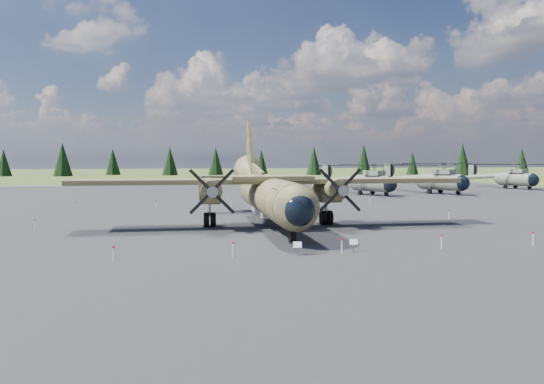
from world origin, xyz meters
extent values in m
plane|color=#495525|center=(0.00, 0.00, 0.00)|extent=(500.00, 500.00, 0.00)
cube|color=#515256|center=(0.00, 10.00, 0.00)|extent=(120.00, 120.00, 0.04)
cylinder|color=#3B4324|center=(0.55, -1.85, 2.34)|extent=(3.78, 18.40, 2.84)
sphere|color=#3B4324|center=(0.08, -10.98, 2.34)|extent=(2.93, 2.93, 2.79)
sphere|color=black|center=(0.05, -11.54, 2.28)|extent=(2.15, 2.15, 2.05)
cube|color=black|center=(0.17, -9.36, 3.10)|extent=(2.11, 1.73, 0.56)
cone|color=#3B4324|center=(1.17, 10.11, 3.40)|extent=(3.14, 7.11, 4.28)
cube|color=#989B9D|center=(0.60, -0.84, 1.17)|extent=(2.24, 6.18, 0.51)
cube|color=#36391E|center=(0.58, -1.35, 3.50)|extent=(29.58, 4.96, 0.36)
cube|color=#3B4324|center=(0.58, -1.35, 3.72)|extent=(6.27, 3.96, 0.36)
cylinder|color=#3B4324|center=(-4.00, -1.42, 2.94)|extent=(1.79, 5.35, 1.52)
cube|color=#3B4324|center=(-3.96, -0.61, 2.28)|extent=(1.70, 3.53, 0.81)
cone|color=gray|center=(-4.17, -4.71, 2.94)|extent=(0.82, 0.95, 0.77)
cylinder|color=black|center=(-3.96, -0.61, 0.56)|extent=(0.95, 1.16, 1.12)
cylinder|color=#3B4324|center=(5.12, -1.89, 2.94)|extent=(1.79, 5.35, 1.52)
cube|color=#3B4324|center=(5.17, -1.07, 2.28)|extent=(1.70, 3.53, 0.81)
cone|color=gray|center=(4.96, -5.18, 2.94)|extent=(0.82, 0.95, 0.77)
cylinder|color=black|center=(5.17, -1.07, 0.56)|extent=(0.95, 1.16, 1.12)
cube|color=#3B4324|center=(0.97, 6.26, 4.01)|extent=(0.68, 7.67, 1.70)
cube|color=#36391E|center=(1.19, 10.62, 3.45)|extent=(9.85, 2.73, 0.22)
cylinder|color=gray|center=(0.15, -9.76, 1.29)|extent=(0.15, 0.15, 0.91)
cylinder|color=black|center=(0.15, -9.76, 0.56)|extent=(0.40, 0.97, 0.95)
cylinder|color=gray|center=(22.11, 29.86, 1.71)|extent=(4.64, 7.04, 2.31)
sphere|color=black|center=(23.35, 26.78, 1.66)|extent=(2.77, 2.77, 2.13)
sphere|color=gray|center=(20.86, 32.95, 1.71)|extent=(2.77, 2.77, 2.13)
cube|color=gray|center=(22.25, 29.52, 3.19)|extent=(2.56, 3.33, 0.69)
cylinder|color=gray|center=(22.25, 29.52, 3.88)|extent=(0.43, 0.43, 0.92)
cylinder|color=gray|center=(19.56, 36.16, 2.03)|extent=(3.68, 7.61, 1.32)
cube|color=gray|center=(18.26, 39.37, 3.19)|extent=(0.67, 1.28, 2.22)
cylinder|color=black|center=(18.56, 39.49, 3.19)|extent=(0.95, 2.25, 2.40)
cylinder|color=black|center=(23.15, 27.29, 0.37)|extent=(0.48, 0.68, 0.63)
cylinder|color=black|center=(20.53, 30.42, 0.37)|extent=(0.53, 0.79, 0.74)
cylinder|color=gray|center=(20.53, 30.42, 0.85)|extent=(0.17, 0.17, 1.34)
cylinder|color=black|center=(22.85, 31.36, 0.37)|extent=(0.53, 0.79, 0.74)
cylinder|color=gray|center=(22.85, 31.36, 0.85)|extent=(0.17, 0.17, 1.34)
cylinder|color=gray|center=(33.18, 30.13, 1.77)|extent=(4.87, 7.30, 2.40)
sphere|color=black|center=(34.51, 26.95, 1.73)|extent=(2.89, 2.89, 2.21)
sphere|color=gray|center=(31.85, 33.32, 1.77)|extent=(2.89, 2.89, 2.21)
cube|color=gray|center=(33.33, 29.78, 3.31)|extent=(2.69, 3.46, 0.72)
cylinder|color=gray|center=(33.33, 29.78, 4.03)|extent=(0.45, 0.45, 0.96)
cylinder|color=gray|center=(30.47, 36.64, 2.11)|extent=(3.90, 7.87, 1.37)
cube|color=gray|center=(29.08, 39.96, 3.31)|extent=(0.71, 1.32, 2.30)
cylinder|color=black|center=(29.39, 40.09, 3.31)|extent=(1.01, 2.32, 2.49)
cylinder|color=black|center=(34.29, 27.48, 0.38)|extent=(0.50, 0.71, 0.65)
cylinder|color=black|center=(31.54, 30.70, 0.38)|extent=(0.56, 0.82, 0.77)
cylinder|color=gray|center=(31.54, 30.70, 0.89)|extent=(0.18, 0.18, 1.39)
cylinder|color=black|center=(33.93, 31.69, 0.38)|extent=(0.56, 0.82, 0.77)
cylinder|color=gray|center=(33.93, 31.69, 0.89)|extent=(0.18, 0.18, 1.39)
cylinder|color=gray|center=(52.83, 39.63, 1.68)|extent=(3.71, 6.88, 2.27)
sphere|color=black|center=(53.58, 36.45, 1.63)|extent=(2.51, 2.51, 2.09)
sphere|color=gray|center=(52.08, 42.82, 1.68)|extent=(2.51, 2.51, 2.09)
cube|color=gray|center=(52.91, 39.28, 3.13)|extent=(2.17, 3.18, 0.68)
cylinder|color=gray|center=(52.91, 39.28, 3.81)|extent=(0.39, 0.39, 0.91)
cylinder|color=gray|center=(51.30, 46.13, 2.00)|extent=(2.52, 7.72, 1.30)
cube|color=gray|center=(50.53, 49.45, 3.13)|extent=(0.49, 1.28, 2.18)
cylinder|color=black|center=(50.84, 49.52, 3.13)|extent=(0.59, 2.31, 2.36)
cylinder|color=black|center=(53.45, 36.98, 0.36)|extent=(0.39, 0.66, 0.62)
cylinder|color=black|center=(51.39, 40.41, 0.36)|extent=(0.43, 0.77, 0.73)
cylinder|color=gray|center=(51.39, 40.41, 0.84)|extent=(0.15, 0.15, 1.32)
cylinder|color=black|center=(53.78, 40.97, 0.36)|extent=(0.43, 0.77, 0.73)
cylinder|color=gray|center=(53.78, 40.97, 0.84)|extent=(0.15, 0.15, 1.32)
cube|color=gray|center=(-0.51, -13.45, 0.29)|extent=(0.11, 0.11, 0.58)
cube|color=white|center=(-0.51, -13.50, 0.57)|extent=(0.51, 0.34, 0.33)
cube|color=gray|center=(2.82, -13.07, 0.28)|extent=(0.09, 0.09, 0.56)
cube|color=white|center=(2.82, -13.12, 0.55)|extent=(0.48, 0.28, 0.32)
cylinder|color=white|center=(-10.00, -13.50, 0.40)|extent=(0.07, 0.07, 0.80)
cylinder|color=#AF1216|center=(-10.00, -13.50, 0.80)|extent=(0.12, 0.12, 0.10)
cylinder|color=white|center=(-4.00, -13.50, 0.40)|extent=(0.07, 0.07, 0.80)
cylinder|color=#AF1216|center=(-4.00, -13.50, 0.80)|extent=(0.12, 0.12, 0.10)
cylinder|color=white|center=(2.00, -13.50, 0.40)|extent=(0.07, 0.07, 0.80)
cylinder|color=#AF1216|center=(2.00, -13.50, 0.80)|extent=(0.12, 0.12, 0.10)
cylinder|color=white|center=(8.00, -13.50, 0.40)|extent=(0.07, 0.07, 0.80)
cylinder|color=#AF1216|center=(8.00, -13.50, 0.80)|extent=(0.12, 0.12, 0.10)
cylinder|color=white|center=(14.00, -13.50, 0.40)|extent=(0.07, 0.07, 0.80)
cylinder|color=#AF1216|center=(14.00, -13.50, 0.80)|extent=(0.12, 0.12, 0.10)
cylinder|color=white|center=(-16.00, 16.00, 0.40)|extent=(0.07, 0.07, 0.80)
cylinder|color=#AF1216|center=(-16.00, 16.00, 0.80)|extent=(0.12, 0.12, 0.10)
cylinder|color=white|center=(-8.00, 16.00, 0.40)|extent=(0.07, 0.07, 0.80)
cylinder|color=#AF1216|center=(-8.00, 16.00, 0.80)|extent=(0.12, 0.12, 0.10)
cylinder|color=white|center=(0.00, 16.00, 0.40)|extent=(0.07, 0.07, 0.80)
cylinder|color=#AF1216|center=(0.00, 16.00, 0.80)|extent=(0.12, 0.12, 0.10)
cylinder|color=white|center=(8.00, 16.00, 0.40)|extent=(0.07, 0.07, 0.80)
cylinder|color=#AF1216|center=(8.00, 16.00, 0.80)|extent=(0.12, 0.12, 0.10)
cylinder|color=white|center=(16.00, 16.00, 0.40)|extent=(0.07, 0.07, 0.80)
cylinder|color=#AF1216|center=(16.00, 16.00, 0.80)|extent=(0.12, 0.12, 0.10)
cylinder|color=white|center=(-16.50, 0.00, 0.40)|extent=(0.07, 0.07, 0.80)
cylinder|color=#AF1216|center=(-16.50, 0.00, 0.80)|extent=(0.12, 0.12, 0.10)
cylinder|color=white|center=(16.50, 0.00, 0.40)|extent=(0.07, 0.07, 0.80)
cylinder|color=#AF1216|center=(16.50, 0.00, 0.80)|extent=(0.12, 0.12, 0.10)
cone|color=black|center=(102.74, 103.42, 4.33)|extent=(4.85, 4.85, 8.66)
cone|color=black|center=(87.09, 111.08, 5.09)|extent=(5.70, 5.70, 10.18)
cone|color=black|center=(75.40, 121.85, 3.78)|extent=(4.23, 4.23, 7.56)
cone|color=black|center=(60.27, 127.24, 5.09)|extent=(5.70, 5.70, 10.18)
cone|color=black|center=(42.73, 126.90, 4.63)|extent=(5.19, 5.19, 9.26)
cone|color=black|center=(28.07, 142.16, 4.24)|extent=(4.74, 4.74, 8.47)
cone|color=black|center=(10.90, 131.76, 4.50)|extent=(5.04, 5.04, 9.00)
cone|color=black|center=(-3.75, 131.51, 4.55)|extent=(5.09, 5.09, 9.09)
cone|color=black|center=(-21.96, 140.35, 4.36)|extent=(4.88, 4.88, 8.71)
cone|color=black|center=(-35.60, 128.90, 5.13)|extent=(5.74, 5.74, 10.25)
cone|color=black|center=(-53.05, 132.95, 4.11)|extent=(4.60, 4.60, 8.22)
camera|label=1|loc=(-7.83, -40.74, 5.17)|focal=35.00mm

